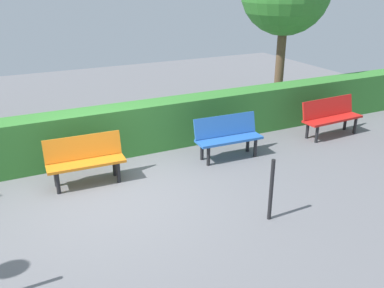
{
  "coord_description": "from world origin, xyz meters",
  "views": [
    {
      "loc": [
        1.48,
        6.19,
        3.46
      ],
      "look_at": [
        -1.68,
        -0.26,
        0.55
      ],
      "focal_mm": 38.67,
      "sensor_mm": 36.0,
      "label": 1
    }
  ],
  "objects": [
    {
      "name": "ground_plane",
      "position": [
        0.0,
        0.0,
        0.0
      ],
      "size": [
        21.36,
        21.36,
        0.0
      ],
      "primitive_type": "plane",
      "color": "slate"
    },
    {
      "name": "railing_post_mid",
      "position": [
        -1.99,
        1.79,
        0.5
      ],
      "size": [
        0.06,
        0.06,
        1.0
      ],
      "primitive_type": "cylinder",
      "color": "black",
      "rests_on": "ground_plane"
    },
    {
      "name": "bench_orange",
      "position": [
        0.24,
        -0.65,
        0.48
      ],
      "size": [
        1.37,
        0.52,
        0.86
      ],
      "rotation": [
        0.0,
        0.0,
        -0.04
      ],
      "color": "orange",
      "rests_on": "ground_plane"
    },
    {
      "name": "bench_blue",
      "position": [
        -2.61,
        -0.54,
        0.48
      ],
      "size": [
        1.39,
        0.52,
        0.86
      ],
      "rotation": [
        0.0,
        0.0,
        -0.04
      ],
      "color": "blue",
      "rests_on": "ground_plane"
    },
    {
      "name": "hedge_row",
      "position": [
        -1.26,
        -1.66,
        0.51
      ],
      "size": [
        17.36,
        0.6,
        1.02
      ],
      "primitive_type": "cube",
      "color": "#387F33",
      "rests_on": "ground_plane"
    },
    {
      "name": "bench_red",
      "position": [
        -5.42,
        -0.59,
        0.48
      ],
      "size": [
        1.53,
        0.53,
        0.86
      ],
      "rotation": [
        0.0,
        0.0,
        0.04
      ],
      "color": "red",
      "rests_on": "ground_plane"
    }
  ]
}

